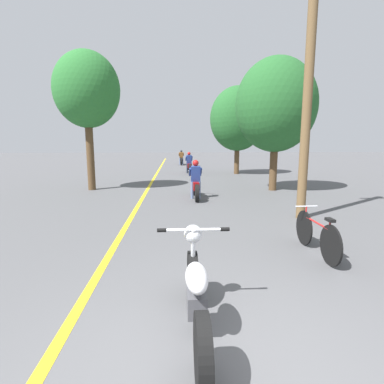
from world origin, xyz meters
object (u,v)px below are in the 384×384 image
Objects in this scene: roadside_tree_right_far at (238,119)px; motorcycle_foreground at (196,293)px; utility_pole at (308,82)px; motorcycle_rider_lead at (196,184)px; bicycle_parked at (316,234)px; motorcycle_rider_mid at (189,165)px; motorcycle_rider_far at (181,159)px; roadside_tree_right_near at (276,105)px; roadside_tree_left at (87,90)px.

roadside_tree_right_far is 17.26m from motorcycle_foreground.
utility_pole is 3.33× the size of motorcycle_foreground.
utility_pole reaches higher than motorcycle_rider_lead.
bicycle_parked is (-1.45, -14.36, -3.17)m from roadside_tree_right_far.
motorcycle_foreground is at bearing -92.42° from motorcycle_rider_mid.
motorcycle_rider_far is (-3.47, 8.44, -3.03)m from roadside_tree_right_far.
roadside_tree_right_near is at bearing 67.45° from motorcycle_foreground.
motorcycle_rider_lead is 6.05m from bicycle_parked.
motorcycle_rider_mid reaches higher than bicycle_parked.
roadside_tree_right_far is 9.98m from roadside_tree_left.
utility_pole is at bearing -93.02° from roadside_tree_right_far.
motorcycle_rider_far is at bearing 90.58° from motorcycle_rider_lead.
roadside_tree_right_near is 8.30m from bicycle_parked.
roadside_tree_left is (-7.09, 5.41, 0.62)m from utility_pole.
motorcycle_rider_lead is (-2.68, 3.10, -3.04)m from utility_pole.
roadside_tree_right_near is 2.56× the size of motorcycle_rider_mid.
roadside_tree_left is at bearing 175.81° from roadside_tree_right_near.
motorcycle_rider_mid is (-3.29, 7.48, -3.04)m from roadside_tree_right_near.
roadside_tree_left is 2.78× the size of motorcycle_foreground.
roadside_tree_left is (-7.71, -6.30, 0.65)m from roadside_tree_right_far.
roadside_tree_left is at bearing 110.73° from motorcycle_foreground.
roadside_tree_right_near is 0.95× the size of roadside_tree_left.
bicycle_parked is at bearing -52.18° from roadside_tree_left.
motorcycle_rider_far is 22.89m from bicycle_parked.
motorcycle_rider_lead is at bearing -153.55° from roadside_tree_right_near.
motorcycle_rider_mid is 15.06m from bicycle_parked.
motorcycle_foreground is (-4.01, -9.66, -3.13)m from roadside_tree_right_near.
bicycle_parked is at bearing -102.29° from roadside_tree_right_near.
roadside_tree_right_near reaches higher than bicycle_parked.
motorcycle_foreground is (3.88, -10.24, -3.75)m from roadside_tree_left.
motorcycle_foreground is 3.23m from bicycle_parked.
roadside_tree_right_near is 10.92m from motorcycle_foreground.
roadside_tree_right_near is 2.77× the size of motorcycle_rider_lead.
roadside_tree_right_near is 3.16× the size of bicycle_parked.
roadside_tree_right_near is at bearing -66.28° from motorcycle_rider_mid.
motorcycle_rider_mid is 7.84m from motorcycle_rider_far.
motorcycle_rider_lead is (0.54, 7.93, 0.08)m from motorcycle_foreground.
roadside_tree_left is 9.07m from motorcycle_rider_mid.
utility_pole is 12.93m from motorcycle_rider_mid.
utility_pole reaches higher than motorcycle_foreground.
motorcycle_rider_far is (4.24, 14.74, -3.68)m from roadside_tree_left.
motorcycle_rider_lead and motorcycle_rider_mid have the same top height.
motorcycle_rider_mid is (-2.49, 12.32, -3.05)m from utility_pole.
utility_pole is 4.24m from bicycle_parked.
bicycle_parked is (1.66, -14.97, -0.16)m from motorcycle_rider_mid.
utility_pole reaches higher than roadside_tree_right_near.
motorcycle_foreground is at bearing -137.56° from bicycle_parked.
roadside_tree_right_near reaches higher than motorcycle_foreground.
utility_pole is at bearing -37.33° from roadside_tree_left.
utility_pole is at bearing -99.35° from roadside_tree_right_near.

